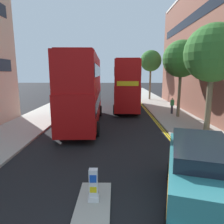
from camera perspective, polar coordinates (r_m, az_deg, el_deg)
name	(u,v)px	position (r m, az deg, el deg)	size (l,w,h in m)	color
sidewalk_right	(180,121)	(19.06, 18.61, -2.33)	(4.00, 80.00, 0.14)	#ADA89E
sidewalk_left	(35,120)	(19.53, -20.78, -2.16)	(4.00, 80.00, 0.14)	#ADA89E
kerb_line_outer	(162,127)	(16.65, 13.75, -4.17)	(0.10, 56.00, 0.01)	yellow
kerb_line_inner	(160,127)	(16.61, 13.21, -4.18)	(0.10, 56.00, 0.01)	yellow
traffic_island	(94,202)	(7.36, -5.14, -23.80)	(1.10, 2.20, 0.10)	#ADA89E
keep_left_bollard	(94,186)	(7.06, -5.22, -20.07)	(0.36, 0.28, 1.11)	silver
double_decker_bus_away	(83,88)	(16.80, -8.10, 6.65)	(3.12, 10.90, 5.64)	#B20F0F
double_decker_bus_oncoming	(126,84)	(24.22, 4.02, 7.99)	(3.02, 10.87, 5.64)	#B20F0F
taxi_minivan	(200,177)	(7.14, 23.60, -16.38)	(3.11, 5.14, 2.12)	teal
pedestrian_far	(172,105)	(21.64, 16.53, 1.78)	(0.34, 0.22, 1.62)	#2D2D38
street_tree_near	(213,54)	(15.02, 26.55, 14.42)	(3.69, 3.69, 7.20)	#6B6047
street_tree_mid	(181,59)	(20.18, 18.89, 13.87)	(3.37, 3.37, 7.06)	#6B6047
street_tree_far	(151,61)	(32.86, 10.85, 13.88)	(3.24, 3.24, 7.59)	#6B6047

